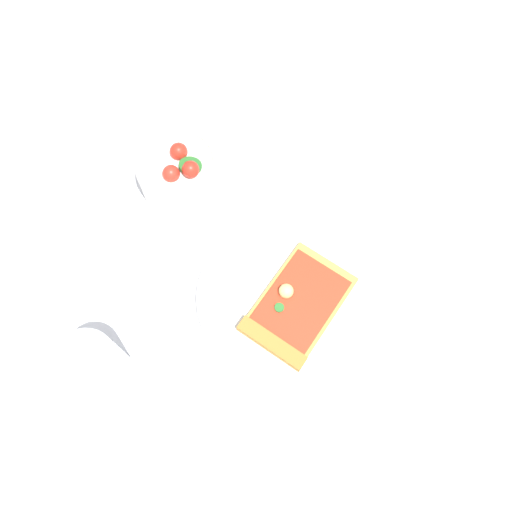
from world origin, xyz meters
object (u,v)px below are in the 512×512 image
object	(u,v)px
plate	(281,295)
paper_napkin	(439,213)
soda_glass	(98,370)
pizza_slice_main	(294,310)
salad_bowl	(179,172)

from	to	relation	value
plate	paper_napkin	size ratio (longest dim) A/B	1.58
plate	soda_glass	xyz separation A→B (m)	(-0.24, -0.06, 0.05)
pizza_slice_main	paper_napkin	world-z (taller)	pizza_slice_main
soda_glass	paper_napkin	size ratio (longest dim) A/B	0.81
salad_bowl	soda_glass	size ratio (longest dim) A/B	1.00
plate	soda_glass	size ratio (longest dim) A/B	1.97
pizza_slice_main	paper_napkin	bearing A→B (deg)	22.17
pizza_slice_main	salad_bowl	size ratio (longest dim) A/B	1.50
salad_bowl	paper_napkin	xyz separation A→B (m)	(0.36, -0.13, -0.03)
pizza_slice_main	plate	bearing A→B (deg)	111.46
plate	paper_napkin	world-z (taller)	plate
plate	pizza_slice_main	distance (m)	0.03
pizza_slice_main	paper_napkin	size ratio (longest dim) A/B	1.21
plate	pizza_slice_main	bearing A→B (deg)	-68.54
salad_bowl	soda_glass	distance (m)	0.30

